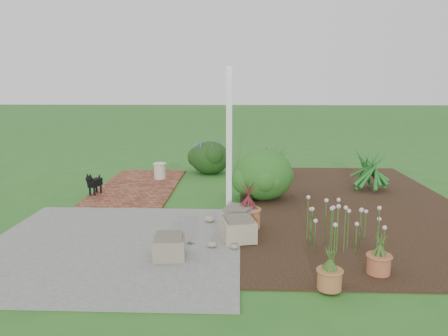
{
  "coord_description": "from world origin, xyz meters",
  "views": [
    {
      "loc": [
        0.49,
        -7.4,
        2.2
      ],
      "look_at": [
        0.2,
        0.4,
        0.7
      ],
      "focal_mm": 35.0,
      "sensor_mm": 36.0,
      "label": 1
    }
  ],
  "objects_px": {
    "black_dog": "(94,182)",
    "cream_ceramic_urn": "(160,171)",
    "evergreen_shrub": "(263,173)",
    "stone_trough_near": "(169,248)"
  },
  "relations": [
    {
      "from": "cream_ceramic_urn",
      "to": "black_dog",
      "type": "bearing_deg",
      "value": -124.22
    },
    {
      "from": "cream_ceramic_urn",
      "to": "evergreen_shrub",
      "type": "distance_m",
      "value": 2.83
    },
    {
      "from": "black_dog",
      "to": "cream_ceramic_urn",
      "type": "distance_m",
      "value": 1.85
    },
    {
      "from": "black_dog",
      "to": "cream_ceramic_urn",
      "type": "bearing_deg",
      "value": 69.79
    },
    {
      "from": "black_dog",
      "to": "evergreen_shrub",
      "type": "bearing_deg",
      "value": 12.35
    },
    {
      "from": "stone_trough_near",
      "to": "black_dog",
      "type": "xyz_separation_m",
      "value": [
        -2.01,
        3.14,
        0.12
      ]
    },
    {
      "from": "stone_trough_near",
      "to": "black_dog",
      "type": "distance_m",
      "value": 3.73
    },
    {
      "from": "stone_trough_near",
      "to": "cream_ceramic_urn",
      "type": "height_order",
      "value": "cream_ceramic_urn"
    },
    {
      "from": "black_dog",
      "to": "evergreen_shrub",
      "type": "height_order",
      "value": "evergreen_shrub"
    },
    {
      "from": "stone_trough_near",
      "to": "cream_ceramic_urn",
      "type": "bearing_deg",
      "value": 101.72
    }
  ]
}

